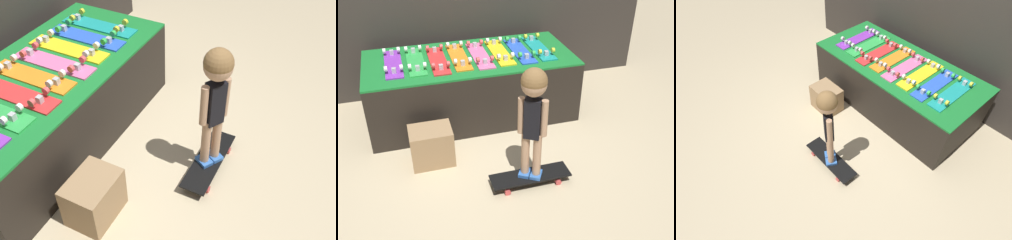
% 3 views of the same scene
% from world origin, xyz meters
% --- Properties ---
extents(ground_plane, '(16.00, 16.00, 0.00)m').
position_xyz_m(ground_plane, '(0.00, 0.00, 0.00)').
color(ground_plane, beige).
extents(display_rack, '(2.18, 1.00, 0.68)m').
position_xyz_m(display_rack, '(0.00, 0.70, 0.34)').
color(display_rack, black).
rests_on(display_rack, ground_plane).
extents(skateboard_purple_on_rack, '(0.17, 0.71, 0.09)m').
position_xyz_m(skateboard_purple_on_rack, '(-0.78, 0.72, 0.70)').
color(skateboard_purple_on_rack, purple).
rests_on(skateboard_purple_on_rack, display_rack).
extents(skateboard_green_on_rack, '(0.17, 0.71, 0.09)m').
position_xyz_m(skateboard_green_on_rack, '(-0.55, 0.71, 0.70)').
color(skateboard_green_on_rack, green).
rests_on(skateboard_green_on_rack, display_rack).
extents(skateboard_red_on_rack, '(0.17, 0.71, 0.09)m').
position_xyz_m(skateboard_red_on_rack, '(-0.33, 0.67, 0.70)').
color(skateboard_red_on_rack, red).
rests_on(skateboard_red_on_rack, display_rack).
extents(skateboard_orange_on_rack, '(0.17, 0.71, 0.09)m').
position_xyz_m(skateboard_orange_on_rack, '(-0.11, 0.71, 0.70)').
color(skateboard_orange_on_rack, orange).
rests_on(skateboard_orange_on_rack, display_rack).
extents(skateboard_pink_on_rack, '(0.17, 0.71, 0.09)m').
position_xyz_m(skateboard_pink_on_rack, '(0.11, 0.68, 0.70)').
color(skateboard_pink_on_rack, pink).
rests_on(skateboard_pink_on_rack, display_rack).
extents(skateboard_yellow_on_rack, '(0.17, 0.71, 0.09)m').
position_xyz_m(skateboard_yellow_on_rack, '(0.33, 0.71, 0.70)').
color(skateboard_yellow_on_rack, yellow).
rests_on(skateboard_yellow_on_rack, display_rack).
extents(skateboard_blue_on_rack, '(0.17, 0.71, 0.09)m').
position_xyz_m(skateboard_blue_on_rack, '(0.55, 0.69, 0.70)').
color(skateboard_blue_on_rack, blue).
rests_on(skateboard_blue_on_rack, display_rack).
extents(skateboard_teal_on_rack, '(0.17, 0.71, 0.09)m').
position_xyz_m(skateboard_teal_on_rack, '(0.78, 0.70, 0.70)').
color(skateboard_teal_on_rack, teal).
rests_on(skateboard_teal_on_rack, display_rack).
extents(skateboard_on_floor, '(0.70, 0.20, 0.09)m').
position_xyz_m(skateboard_on_floor, '(0.23, -0.63, 0.07)').
color(skateboard_on_floor, black).
rests_on(skateboard_on_floor, ground_plane).
extents(child, '(0.23, 0.21, 1.01)m').
position_xyz_m(child, '(0.23, -0.63, 0.80)').
color(child, '#3870C6').
rests_on(child, skateboard_on_floor).
extents(storage_box, '(0.39, 0.29, 0.36)m').
position_xyz_m(storage_box, '(-0.54, -0.08, 0.18)').
color(storage_box, '#A37F56').
rests_on(storage_box, ground_plane).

